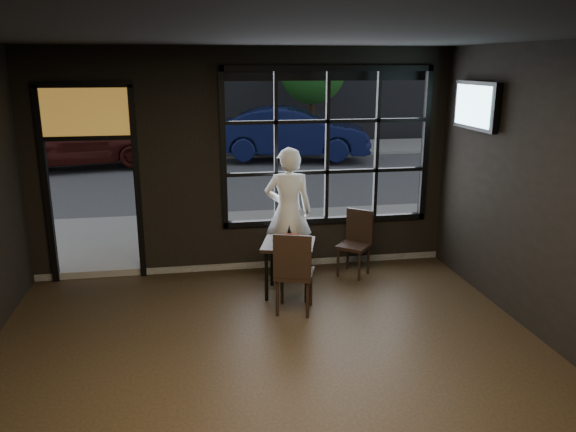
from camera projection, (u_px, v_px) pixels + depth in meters
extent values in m
cube|color=black|center=(286.00, 405.00, 5.06)|extent=(6.00, 7.00, 0.02)
cube|color=black|center=(285.00, 30.00, 4.21)|extent=(6.00, 7.00, 0.02)
cube|color=black|center=(327.00, 147.00, 8.11)|extent=(3.06, 0.12, 2.28)
cube|color=orange|center=(85.00, 112.00, 7.42)|extent=(1.20, 0.06, 0.70)
cube|color=#545456|center=(205.00, 125.00, 27.87)|extent=(60.00, 41.00, 0.04)
cube|color=black|center=(288.00, 268.00, 7.39)|extent=(0.82, 0.82, 0.72)
cube|color=black|center=(294.00, 271.00, 6.84)|extent=(0.57, 0.57, 1.04)
cube|color=black|center=(354.00, 244.00, 8.02)|extent=(0.57, 0.57, 0.94)
imported|color=white|center=(288.00, 211.00, 8.02)|extent=(0.73, 0.53, 1.85)
imported|color=silver|center=(277.00, 241.00, 7.22)|extent=(0.16, 0.16, 0.10)
cube|color=black|center=(476.00, 106.00, 7.27)|extent=(0.12, 1.06, 0.62)
imported|color=#0D143E|center=(292.00, 133.00, 17.28)|extent=(4.97, 2.53, 1.56)
imported|color=#3D110D|center=(74.00, 140.00, 15.92)|extent=(4.78, 2.70, 1.53)
cylinder|color=#332114|center=(129.00, 118.00, 18.38)|extent=(0.22, 0.22, 2.45)
sphere|color=#21601C|center=(124.00, 54.00, 17.85)|extent=(2.68, 2.68, 2.68)
cylinder|color=#332114|center=(312.00, 121.00, 19.49)|extent=(0.19, 0.19, 2.06)
sphere|color=#206520|center=(312.00, 71.00, 19.04)|extent=(2.25, 2.25, 2.25)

